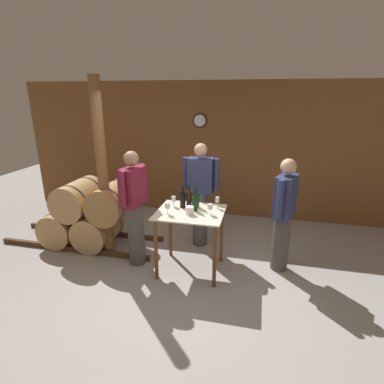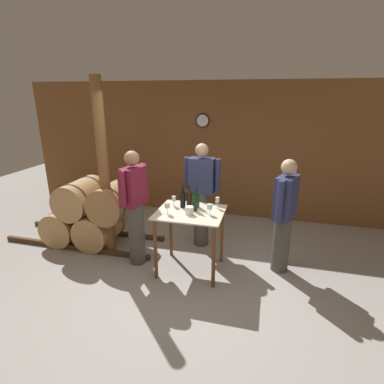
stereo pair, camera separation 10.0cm
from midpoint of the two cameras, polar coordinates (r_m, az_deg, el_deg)
ground_plane at (r=4.19m, az=-2.82°, el=-17.52°), size 14.00×14.00×0.00m
back_wall at (r=6.13m, az=3.93°, el=7.87°), size 8.40×0.08×2.70m
barrel_rack at (r=5.31m, az=-19.55°, el=-3.99°), size 2.65×0.81×1.11m
tasting_table at (r=4.18m, az=-1.00°, el=-6.10°), size 0.92×0.77×0.91m
wooden_post at (r=4.66m, az=-17.30°, el=3.79°), size 0.16×0.16×2.70m
wine_bottle_far_left at (r=4.21m, az=-2.47°, el=-1.41°), size 0.08×0.08×0.33m
wine_bottle_left at (r=4.25m, az=-1.25°, el=-1.27°), size 0.08×0.08×0.31m
wine_bottle_center at (r=4.23m, az=0.19°, el=-1.38°), size 0.08×0.08×0.32m
wine_bottle_right at (r=4.10m, az=-0.18°, el=-2.15°), size 0.07×0.07×0.28m
wine_glass_near_left at (r=4.26m, az=-4.19°, el=-1.38°), size 0.06×0.06×0.15m
wine_glass_near_center at (r=3.99m, az=-5.39°, el=-2.67°), size 0.07×0.07×0.16m
wine_glass_near_right at (r=3.97m, az=2.74°, el=-2.84°), size 0.07×0.07×0.15m
wine_glass_far_side at (r=4.20m, az=4.17°, el=-1.56°), size 0.06×0.06×0.16m
ice_bucket at (r=4.00m, az=-1.17°, el=-3.54°), size 0.11×0.11×0.11m
person_host at (r=4.33m, az=16.44°, el=-3.96°), size 0.34×0.56×1.64m
person_visitor_with_scarf at (r=4.37m, az=-11.58°, el=-2.78°), size 0.29×0.58×1.71m
person_visitor_bearded at (r=4.85m, az=1.05°, el=-0.22°), size 0.59×0.24×1.72m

